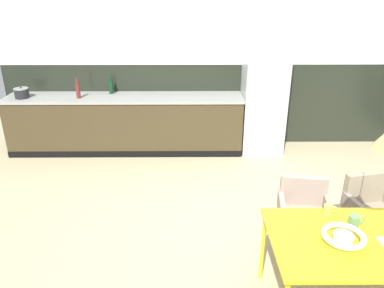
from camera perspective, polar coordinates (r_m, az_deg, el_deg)
The scene contains 14 objects.
ground_plane at distance 3.88m, azimuth 11.07°, elevation -16.78°, with size 9.68×9.68×0.00m, color tan.
back_wall_splashback_dark at distance 6.22m, azimuth 6.40°, elevation 6.20°, with size 7.44×0.12×1.33m, color black.
back_wall_panel_upper at distance 5.97m, azimuth 7.00°, elevation 18.53°, with size 7.44×0.12×1.33m, color white.
kitchen_counter at distance 5.98m, azimuth -10.15°, elevation 3.13°, with size 3.68×0.63×0.90m.
refrigerator_column at distance 5.85m, azimuth 11.10°, elevation 8.26°, with size 0.64×0.60×2.01m, color #ADAFB2.
dining_table at distance 3.19m, azimuth 26.38°, elevation -13.71°, with size 1.57×0.85×0.72m.
armchair_facing_counter at distance 3.82m, azimuth 16.92°, elevation -9.15°, with size 0.55×0.53×0.74m.
armchair_corner_seat at distance 4.11m, azimuth 26.02°, elevation -8.22°, with size 0.56×0.55×0.76m.
fruit_bowl at distance 3.01m, azimuth 22.43°, elevation -13.11°, with size 0.32×0.32×0.08m.
mug_white_ceramic at distance 3.22m, azimuth 23.89°, elevation -10.86°, with size 0.13×0.08×0.09m.
mug_wide_latte at distance 3.30m, azimuth 20.39°, elevation -9.51°, with size 0.11×0.07×0.09m.
cooking_pot at distance 6.22m, azimuth -24.89°, elevation 7.19°, with size 0.22×0.22×0.18m.
bottle_oil_tall at distance 5.88m, azimuth -17.27°, elevation 7.96°, with size 0.06×0.06×0.30m.
bottle_spice_small at distance 6.01m, azimuth -12.46°, elevation 8.72°, with size 0.07×0.07×0.29m.
Camera 1 is at (-0.74, -2.91, 2.47)m, focal length 34.41 mm.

